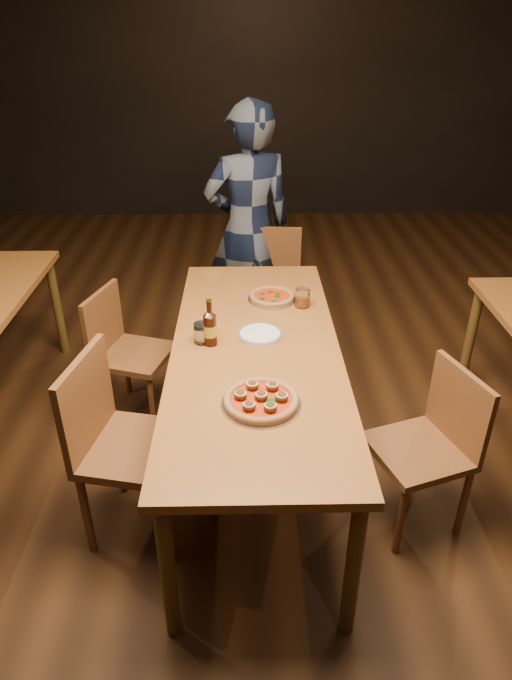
{
  "coord_description": "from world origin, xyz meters",
  "views": [
    {
      "loc": [
        -0.04,
        -2.32,
        2.13
      ],
      "look_at": [
        0.0,
        -0.05,
        0.82
      ],
      "focal_mm": 30.0,
      "sensor_mm": 36.0,
      "label": 1
    }
  ],
  "objects_px": {
    "water_glass": "(202,333)",
    "plate_stack": "(260,335)",
    "chair_main_nw": "(137,447)",
    "pizza_margherita": "(272,297)",
    "table_main": "(256,360)",
    "chair_main_sw": "(135,354)",
    "beer_bottle": "(210,329)",
    "chair_end": "(268,296)",
    "diner": "(249,229)",
    "chair_main_e": "(418,450)",
    "pizza_meatball": "(261,400)",
    "amber_glass": "(303,298)"
  },
  "relations": [
    {
      "from": "beer_bottle",
      "to": "amber_glass",
      "type": "distance_m",
      "value": 0.62
    },
    {
      "from": "chair_main_nw",
      "to": "plate_stack",
      "type": "distance_m",
      "value": 0.79
    },
    {
      "from": "table_main",
      "to": "diner",
      "type": "xyz_separation_m",
      "value": [
        -0.02,
        1.46,
        0.16
      ]
    },
    {
      "from": "amber_glass",
      "to": "chair_main_sw",
      "type": "bearing_deg",
      "value": 175.52
    },
    {
      "from": "chair_main_sw",
      "to": "diner",
      "type": "distance_m",
      "value": 1.24
    },
    {
      "from": "chair_main_nw",
      "to": "chair_end",
      "type": "height_order",
      "value": "chair_main_nw"
    },
    {
      "from": "chair_end",
      "to": "amber_glass",
      "type": "relative_size",
      "value": 9.05
    },
    {
      "from": "chair_main_sw",
      "to": "diner",
      "type": "xyz_separation_m",
      "value": [
        0.67,
        0.95,
        0.43
      ]
    },
    {
      "from": "chair_main_e",
      "to": "diner",
      "type": "relative_size",
      "value": 0.5
    },
    {
      "from": "chair_end",
      "to": "pizza_meatball",
      "type": "distance_m",
      "value": 1.67
    },
    {
      "from": "diner",
      "to": "chair_main_e",
      "type": "bearing_deg",
      "value": 98.22
    },
    {
      "from": "water_glass",
      "to": "pizza_meatball",
      "type": "bearing_deg",
      "value": -62.3
    },
    {
      "from": "chair_end",
      "to": "amber_glass",
      "type": "bearing_deg",
      "value": -73.61
    },
    {
      "from": "chair_main_sw",
      "to": "amber_glass",
      "type": "distance_m",
      "value": 1.04
    },
    {
      "from": "chair_main_e",
      "to": "pizza_margherita",
      "type": "bearing_deg",
      "value": -163.51
    },
    {
      "from": "chair_end",
      "to": "table_main",
      "type": "bearing_deg",
      "value": -90.36
    },
    {
      "from": "chair_main_e",
      "to": "chair_end",
      "type": "height_order",
      "value": "chair_end"
    },
    {
      "from": "chair_main_sw",
      "to": "chair_main_e",
      "type": "bearing_deg",
      "value": -104.39
    },
    {
      "from": "chair_main_sw",
      "to": "pizza_meatball",
      "type": "height_order",
      "value": "chair_main_sw"
    },
    {
      "from": "pizza_meatball",
      "to": "plate_stack",
      "type": "xyz_separation_m",
      "value": [
        0.01,
        0.56,
        -0.01
      ]
    },
    {
      "from": "pizza_margherita",
      "to": "amber_glass",
      "type": "xyz_separation_m",
      "value": [
        0.16,
        -0.09,
        0.03
      ]
    },
    {
      "from": "chair_end",
      "to": "pizza_meatball",
      "type": "xyz_separation_m",
      "value": [
        -0.09,
        -1.64,
        0.31
      ]
    },
    {
      "from": "table_main",
      "to": "chair_main_sw",
      "type": "distance_m",
      "value": 0.9
    },
    {
      "from": "chair_main_e",
      "to": "pizza_margherita",
      "type": "height_order",
      "value": "chair_main_e"
    },
    {
      "from": "chair_main_nw",
      "to": "water_glass",
      "type": "xyz_separation_m",
      "value": [
        0.28,
        0.44,
        0.33
      ]
    },
    {
      "from": "chair_end",
      "to": "amber_glass",
      "type": "height_order",
      "value": "chair_end"
    },
    {
      "from": "chair_main_sw",
      "to": "plate_stack",
      "type": "xyz_separation_m",
      "value": [
        0.72,
        -0.4,
        0.35
      ]
    },
    {
      "from": "water_glass",
      "to": "diner",
      "type": "height_order",
      "value": "diner"
    },
    {
      "from": "pizza_margherita",
      "to": "table_main",
      "type": "bearing_deg",
      "value": -100.75
    },
    {
      "from": "table_main",
      "to": "water_glass",
      "type": "relative_size",
      "value": 20.01
    },
    {
      "from": "pizza_margherita",
      "to": "beer_bottle",
      "type": "bearing_deg",
      "value": -122.93
    },
    {
      "from": "chair_main_sw",
      "to": "pizza_margherita",
      "type": "relative_size",
      "value": 3.1
    },
    {
      "from": "plate_stack",
      "to": "table_main",
      "type": "bearing_deg",
      "value": -102.01
    },
    {
      "from": "chair_main_nw",
      "to": "chair_end",
      "type": "distance_m",
      "value": 1.69
    },
    {
      "from": "chair_main_nw",
      "to": "water_glass",
      "type": "height_order",
      "value": "chair_main_nw"
    },
    {
      "from": "water_glass",
      "to": "amber_glass",
      "type": "distance_m",
      "value": 0.64
    },
    {
      "from": "beer_bottle",
      "to": "water_glass",
      "type": "distance_m",
      "value": 0.06
    },
    {
      "from": "pizza_meatball",
      "to": "diner",
      "type": "xyz_separation_m",
      "value": [
        -0.04,
        1.91,
        0.07
      ]
    },
    {
      "from": "water_glass",
      "to": "plate_stack",
      "type": "bearing_deg",
      "value": 9.86
    },
    {
      "from": "plate_stack",
      "to": "amber_glass",
      "type": "xyz_separation_m",
      "value": [
        0.24,
        0.33,
        0.04
      ]
    },
    {
      "from": "pizza_margherita",
      "to": "plate_stack",
      "type": "distance_m",
      "value": 0.42
    },
    {
      "from": "table_main",
      "to": "pizza_meatball",
      "type": "relative_size",
      "value": 6.13
    },
    {
      "from": "chair_main_e",
      "to": "beer_bottle",
      "type": "height_order",
      "value": "beer_bottle"
    },
    {
      "from": "chair_end",
      "to": "beer_bottle",
      "type": "height_order",
      "value": "beer_bottle"
    },
    {
      "from": "table_main",
      "to": "chair_main_sw",
      "type": "xyz_separation_m",
      "value": [
        -0.7,
        0.51,
        -0.27
      ]
    },
    {
      "from": "chair_main_nw",
      "to": "beer_bottle",
      "type": "distance_m",
      "value": 0.64
    },
    {
      "from": "beer_bottle",
      "to": "amber_glass",
      "type": "bearing_deg",
      "value": 40.04
    },
    {
      "from": "chair_end",
      "to": "diner",
      "type": "distance_m",
      "value": 0.49
    },
    {
      "from": "diner",
      "to": "plate_stack",
      "type": "bearing_deg",
      "value": 77.7
    },
    {
      "from": "plate_stack",
      "to": "pizza_meatball",
      "type": "bearing_deg",
      "value": -91.03
    }
  ]
}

